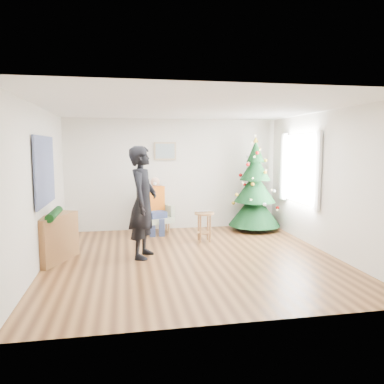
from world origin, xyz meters
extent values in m
plane|color=brown|center=(0.00, 0.00, 0.00)|extent=(5.00, 5.00, 0.00)
plane|color=white|center=(0.00, 0.00, 2.60)|extent=(5.00, 5.00, 0.00)
plane|color=silver|center=(0.00, 2.50, 1.30)|extent=(5.00, 0.00, 5.00)
plane|color=silver|center=(0.00, -2.50, 1.30)|extent=(5.00, 0.00, 5.00)
plane|color=silver|center=(-2.50, 0.00, 1.30)|extent=(0.00, 5.00, 5.00)
plane|color=silver|center=(2.50, 0.00, 1.30)|extent=(0.00, 5.00, 5.00)
cube|color=white|center=(2.47, 1.00, 1.50)|extent=(0.04, 1.30, 1.40)
cube|color=white|center=(2.44, 0.25, 1.50)|extent=(0.05, 0.25, 1.50)
cube|color=white|center=(2.44, 1.75, 1.50)|extent=(0.05, 0.25, 1.50)
cylinder|color=#3F2816|center=(1.85, 1.98, 0.14)|extent=(0.09, 0.09, 0.28)
cone|color=black|center=(1.85, 1.98, 0.51)|extent=(1.20, 1.20, 0.79)
cone|color=black|center=(1.85, 1.98, 1.02)|extent=(0.96, 0.96, 0.70)
cone|color=black|center=(1.85, 1.98, 1.48)|extent=(0.70, 0.70, 0.60)
cone|color=black|center=(1.85, 1.98, 1.85)|extent=(0.41, 0.41, 0.51)
cone|color=gold|center=(1.85, 1.98, 2.11)|extent=(0.13, 0.13, 0.13)
cylinder|color=brown|center=(0.45, 1.13, 0.59)|extent=(0.41, 0.41, 0.04)
cylinder|color=brown|center=(0.45, 1.13, 0.18)|extent=(0.30, 0.30, 0.02)
imported|color=silver|center=(0.45, 1.13, 0.62)|extent=(0.38, 0.29, 0.03)
cube|color=#A0AC8B|center=(-0.47, 2.00, 0.33)|extent=(0.82, 0.79, 0.12)
cube|color=#A0AC8B|center=(-0.57, 2.26, 0.67)|extent=(0.64, 0.33, 0.60)
cube|color=#A0AC8B|center=(-0.75, 1.89, 0.49)|extent=(0.27, 0.51, 0.30)
cube|color=#A0AC8B|center=(-0.18, 2.11, 0.49)|extent=(0.27, 0.51, 0.30)
cube|color=navy|center=(-0.47, 1.93, 0.46)|extent=(0.48, 0.49, 0.14)
cube|color=#D36113|center=(-0.47, 2.13, 0.79)|extent=(0.43, 0.33, 0.55)
sphere|color=tan|center=(-0.47, 2.11, 1.17)|extent=(0.20, 0.20, 0.20)
imported|color=black|center=(-0.84, 0.23, 0.98)|extent=(0.68, 0.83, 1.96)
cube|color=white|center=(-0.63, 0.20, 1.31)|extent=(0.08, 0.13, 0.04)
cube|color=brown|center=(-2.33, 0.26, 0.40)|extent=(0.68, 1.04, 0.80)
cylinder|color=black|center=(-2.33, 0.26, 0.82)|extent=(0.14, 0.90, 0.14)
cube|color=black|center=(-2.46, 0.30, 1.55)|extent=(0.03, 1.50, 1.15)
cube|color=tan|center=(-0.20, 2.47, 1.85)|extent=(0.52, 0.03, 0.42)
cube|color=gray|center=(-0.20, 2.45, 1.85)|extent=(0.44, 0.02, 0.34)
camera|label=1|loc=(-1.16, -6.29, 1.94)|focal=35.00mm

